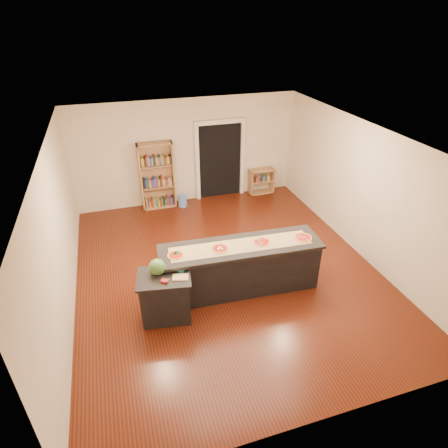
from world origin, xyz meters
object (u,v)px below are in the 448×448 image
object	(u,v)px
kitchen_island	(240,267)
low_shelf	(261,181)
side_counter	(166,297)
bookshelf	(157,176)
waste_bin	(183,201)
watermelon	(157,267)

from	to	relation	value
kitchen_island	low_shelf	bearing A→B (deg)	65.99
side_counter	bookshelf	bearing A→B (deg)	92.60
side_counter	bookshelf	xyz separation A→B (m)	(0.53, 4.25, 0.45)
kitchen_island	low_shelf	xyz separation A→B (m)	(2.03, 3.91, -0.14)
side_counter	waste_bin	size ratio (longest dim) A/B	2.62
bookshelf	watermelon	world-z (taller)	bookshelf
side_counter	kitchen_island	bearing A→B (deg)	22.77
side_counter	low_shelf	distance (m)	5.52
waste_bin	watermelon	bearing A→B (deg)	-107.05
low_shelf	waste_bin	world-z (taller)	low_shelf
kitchen_island	watermelon	distance (m)	1.67
waste_bin	kitchen_island	bearing A→B (deg)	-84.67
kitchen_island	bookshelf	distance (m)	4.04
low_shelf	waste_bin	size ratio (longest dim) A/B	2.14
kitchen_island	waste_bin	bearing A→B (deg)	98.77
kitchen_island	waste_bin	distance (m)	3.76
kitchen_island	side_counter	size ratio (longest dim) A/B	3.37
kitchen_island	low_shelf	distance (m)	4.41
side_counter	watermelon	world-z (taller)	watermelon
side_counter	low_shelf	xyz separation A→B (m)	(3.51, 4.26, -0.08)
kitchen_island	side_counter	world-z (taller)	kitchen_island
bookshelf	waste_bin	distance (m)	0.97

